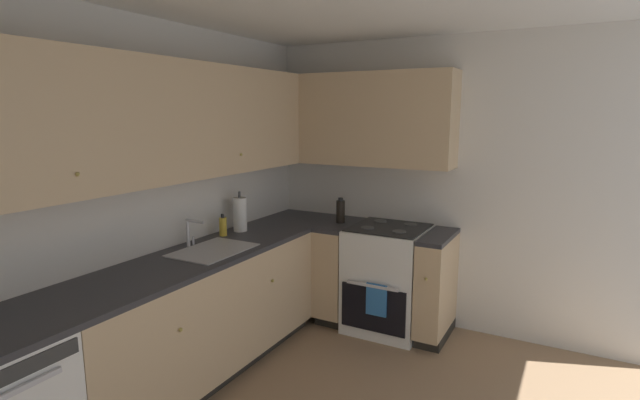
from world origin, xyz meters
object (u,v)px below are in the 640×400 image
Objects in this scene: oven_range at (388,277)px; soap_bottle at (223,226)px; oil_bottle at (341,211)px; paper_towel_roll at (240,214)px.

soap_bottle is at bearing 129.40° from oven_range.
oil_bottle reaches higher than oven_range.
oven_range is 4.66× the size of oil_bottle.
soap_bottle is at bearing 144.38° from oil_bottle.
oven_range is at bearing -50.60° from soap_bottle.
paper_towel_roll is 0.88m from oil_bottle.
paper_towel_roll is at bearing 123.15° from oven_range.
soap_bottle is 1.04m from oil_bottle.
paper_towel_roll is at bearing 138.21° from oil_bottle.
oven_range is 5.94× the size of soap_bottle.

